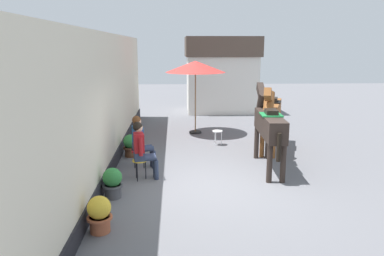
% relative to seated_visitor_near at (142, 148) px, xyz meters
% --- Properties ---
extents(ground_plane, '(40.00, 40.00, 0.00)m').
position_rel_seated_visitor_near_xyz_m(ground_plane, '(1.61, 2.62, -0.78)').
color(ground_plane, slate).
extents(pub_facade_wall, '(0.34, 14.00, 3.40)m').
position_rel_seated_visitor_near_xyz_m(pub_facade_wall, '(-0.94, 1.12, 0.76)').
color(pub_facade_wall, beige).
rests_on(pub_facade_wall, ground_plane).
extents(distant_cottage, '(3.40, 2.60, 3.50)m').
position_rel_seated_visitor_near_xyz_m(distant_cottage, '(3.01, 9.47, 1.02)').
color(distant_cottage, silver).
rests_on(distant_cottage, ground_plane).
extents(seated_visitor_near, '(0.61, 0.48, 1.39)m').
position_rel_seated_visitor_near_xyz_m(seated_visitor_near, '(0.00, 0.00, 0.00)').
color(seated_visitor_near, gold).
rests_on(seated_visitor_near, ground_plane).
extents(seated_visitor_far, '(0.61, 0.49, 1.39)m').
position_rel_seated_visitor_near_xyz_m(seated_visitor_far, '(-0.10, 0.79, 0.00)').
color(seated_visitor_far, red).
rests_on(seated_visitor_far, ground_plane).
extents(saddled_horse_near, '(0.57, 3.00, 2.06)m').
position_rel_seated_visitor_near_xyz_m(saddled_horse_near, '(3.15, 0.74, 0.38)').
color(saddled_horse_near, '#2D231E').
rests_on(saddled_horse_near, ground_plane).
extents(saddled_horse_far, '(1.23, 2.88, 2.06)m').
position_rel_seated_visitor_near_xyz_m(saddled_horse_far, '(3.65, 2.44, 0.38)').
color(saddled_horse_far, brown).
rests_on(saddled_horse_far, ground_plane).
extents(flower_planter_nearest, '(0.43, 0.43, 0.64)m').
position_rel_seated_visitor_near_xyz_m(flower_planter_nearest, '(-0.51, -2.57, -0.44)').
color(flower_planter_nearest, '#A85638').
rests_on(flower_planter_nearest, ground_plane).
extents(flower_planter_inner_near, '(0.43, 0.43, 0.64)m').
position_rel_seated_visitor_near_xyz_m(flower_planter_inner_near, '(-0.53, -1.08, -0.44)').
color(flower_planter_inner_near, '#4C4C51').
rests_on(flower_planter_inner_near, ground_plane).
extents(flower_planter_farthest, '(0.43, 0.43, 0.64)m').
position_rel_seated_visitor_near_xyz_m(flower_planter_farthest, '(-0.49, 1.91, -0.44)').
color(flower_planter_farthest, brown).
rests_on(flower_planter_farthest, ground_plane).
extents(cafe_parasol, '(2.10, 2.10, 2.58)m').
position_rel_seated_visitor_near_xyz_m(cafe_parasol, '(1.52, 4.79, 1.59)').
color(cafe_parasol, black).
rests_on(cafe_parasol, ground_plane).
extents(spare_stool_white, '(0.32, 0.32, 0.46)m').
position_rel_seated_visitor_near_xyz_m(spare_stool_white, '(2.12, 3.09, -0.38)').
color(spare_stool_white, white).
rests_on(spare_stool_white, ground_plane).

